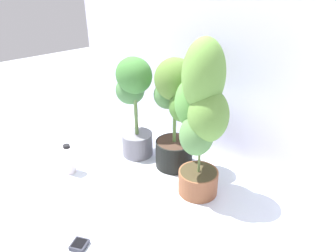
{
  "coord_description": "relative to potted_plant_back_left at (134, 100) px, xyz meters",
  "views": [
    {
      "loc": [
        1.35,
        -0.87,
        1.27
      ],
      "look_at": [
        0.04,
        0.42,
        0.35
      ],
      "focal_mm": 32.43,
      "sensor_mm": 36.0,
      "label": 1
    }
  ],
  "objects": [
    {
      "name": "ground_plane",
      "position": [
        0.3,
        -0.41,
        -0.45
      ],
      "size": [
        8.0,
        8.0,
        0.0
      ],
      "primitive_type": "plane",
      "color": "silver",
      "rests_on": "ground"
    },
    {
      "name": "mylar_back_wall",
      "position": [
        0.3,
        0.45,
        0.55
      ],
      "size": [
        3.2,
        0.01,
        2.0
      ],
      "primitive_type": "cube",
      "color": "silver",
      "rests_on": "ground"
    },
    {
      "name": "potted_plant_back_left",
      "position": [
        0.0,
        0.0,
        0.0
      ],
      "size": [
        0.4,
        0.32,
        0.77
      ],
      "color": "slate",
      "rests_on": "ground"
    },
    {
      "name": "potted_plant_back_center",
      "position": [
        0.33,
        0.08,
        -0.01
      ],
      "size": [
        0.42,
        0.36,
        0.8
      ],
      "color": "black",
      "rests_on": "ground"
    },
    {
      "name": "potted_plant_back_right",
      "position": [
        0.66,
        -0.03,
        0.12
      ],
      "size": [
        0.4,
        0.35,
        0.99
      ],
      "color": "brown",
      "rests_on": "ground"
    },
    {
      "name": "hygrometer_box",
      "position": [
        0.52,
        -0.81,
        -0.43
      ],
      "size": [
        0.11,
        0.11,
        0.03
      ],
      "rotation": [
        0.0,
        0.0,
        2.1
      ],
      "color": "#323340",
      "rests_on": "ground"
    },
    {
      "name": "nutrient_bottle",
      "position": [
        -0.13,
        -0.51,
        -0.34
      ],
      "size": [
        0.08,
        0.08,
        0.22
      ],
      "color": "white",
      "rests_on": "ground"
    }
  ]
}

